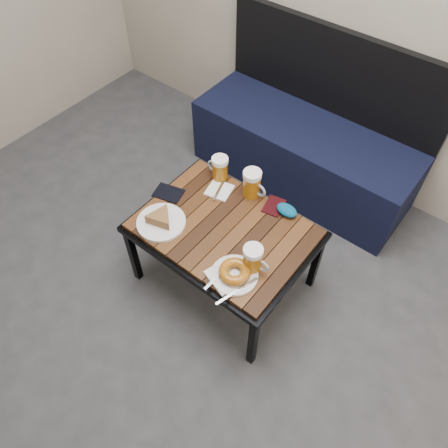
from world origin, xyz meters
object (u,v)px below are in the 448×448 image
Objects in this scene: bench at (305,147)px; passport_burgundy at (274,206)px; plate_bagel at (234,273)px; passport_navy at (168,193)px; beer_mug_centre at (252,183)px; beer_mug_right at (253,259)px; cafe_table at (224,233)px; beer_mug_left at (220,168)px; knit_pouch at (287,210)px; plate_pie at (161,220)px.

bench reaches higher than passport_burgundy.
plate_bagel is 0.59m from passport_navy.
beer_mug_centre is 0.45m from beer_mug_right.
beer_mug_left is (-0.23, 0.25, 0.11)m from cafe_table.
passport_navy is at bearing 63.38° from beer_mug_left.
cafe_table is at bearing -125.30° from knit_pouch.
bench is 12.76× the size of knit_pouch.
plate_bagel is (0.46, -0.02, -0.00)m from plate_pie.
bench reaches higher than knit_pouch.
knit_pouch reaches higher than cafe_table.
passport_burgundy is (0.34, 0.01, -0.07)m from beer_mug_left.
beer_mug_centre is 0.55× the size of plate_bagel.
beer_mug_right reaches higher than passport_navy.
passport_navy is (-0.11, 0.17, -0.02)m from plate_pie.
beer_mug_right is at bearing 66.03° from plate_bagel.
plate_pie is (-0.49, -0.07, -0.04)m from beer_mug_right.
beer_mug_left is 0.41m from knit_pouch.
passport_burgundy is at bearing 101.83° from plate_bagel.
passport_burgundy is (0.36, 0.43, -0.02)m from plate_pie.
knit_pouch is (0.18, 0.26, 0.07)m from cafe_table.
plate_pie is at bearing 17.45° from passport_navy.
beer_mug_centre is 1.05× the size of passport_navy.
passport_navy is (-0.26, -0.95, 0.20)m from bench.
passport_navy is at bearing 122.95° from plate_pie.
knit_pouch is (0.21, 0.00, -0.05)m from beer_mug_centre.
passport_burgundy is at bearing 180.00° from knit_pouch.
bench is at bearing 81.95° from plate_pie.
beer_mug_right is 0.61m from passport_navy.
cafe_table is 6.81× the size of passport_burgundy.
bench is 1.15m from plate_pie.
bench is at bearing 148.91° from passport_navy.
plate_bagel is at bearing -90.48° from passport_burgundy.
passport_navy is at bearing -154.31° from knit_pouch.
beer_mug_left is 0.20m from beer_mug_centre.
cafe_table is 0.29m from beer_mug_centre.
beer_mug_right reaches higher than cafe_table.
passport_navy is at bearing -179.72° from cafe_table.
plate_bagel is 1.91× the size of passport_navy.
beer_mug_centre reaches higher than plate_pie.
bench reaches higher than beer_mug_right.
beer_mug_left is at bearing 139.58° from beer_mug_right.
passport_navy is (-0.13, -0.25, -0.07)m from beer_mug_left.
plate_pie reaches higher than knit_pouch.
beer_mug_left is at bearing 86.27° from plate_pie.
beer_mug_left is at bearing -178.44° from knit_pouch.
plate_pie is (-0.25, -0.17, 0.07)m from cafe_table.
beer_mug_centre is at bearing 62.05° from plate_pie.
beer_mug_centre is 1.06× the size of beer_mug_right.
beer_mug_left is 0.42m from plate_pie.
passport_burgundy is at bearing -176.58° from beer_mug_left.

